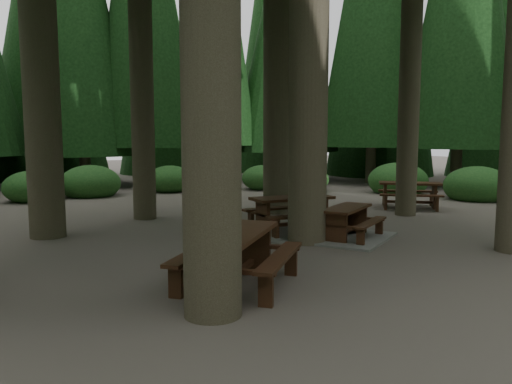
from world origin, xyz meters
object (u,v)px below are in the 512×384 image
picnic_table_d (409,191)px  picnic_table_e (238,249)px  picnic_table_a (346,228)px  picnic_table_c (292,219)px

picnic_table_d → picnic_table_e: 10.02m
picnic_table_e → picnic_table_a: bearing=-16.8°
picnic_table_d → picnic_table_c: bearing=-123.4°
picnic_table_d → picnic_table_a: bearing=-109.1°
picnic_table_a → picnic_table_c: picnic_table_c is taller
picnic_table_c → picnic_table_e: (-3.10, -3.37, 0.27)m
picnic_table_a → picnic_table_c: 1.44m
picnic_table_a → picnic_table_c: size_ratio=1.05×
picnic_table_e → picnic_table_c: bearing=1.5°
picnic_table_c → picnic_table_d: (5.55, 1.68, 0.25)m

